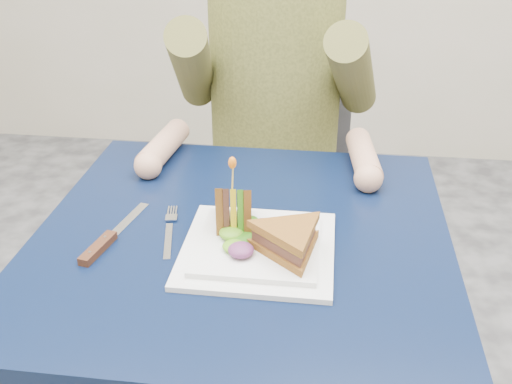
# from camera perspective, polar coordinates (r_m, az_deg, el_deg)

# --- Properties ---
(table) EXTENTS (0.75, 0.75, 0.73)m
(table) POSITION_cam_1_polar(r_m,az_deg,el_deg) (1.14, -1.30, -7.27)
(table) COLOR black
(table) RESTS_ON ground
(chair) EXTENTS (0.42, 0.40, 0.93)m
(chair) POSITION_cam_1_polar(r_m,az_deg,el_deg) (1.78, 2.00, 2.64)
(chair) COLOR #47474C
(chair) RESTS_ON ground
(diner) EXTENTS (0.54, 0.59, 0.74)m
(diner) POSITION_cam_1_polar(r_m,az_deg,el_deg) (1.54, 1.82, 13.41)
(diner) COLOR brown
(diner) RESTS_ON chair
(plate) EXTENTS (0.26, 0.26, 0.02)m
(plate) POSITION_cam_1_polar(r_m,az_deg,el_deg) (1.03, 0.20, -5.30)
(plate) COLOR white
(plate) RESTS_ON table
(sandwich_flat) EXTENTS (0.21, 0.21, 0.05)m
(sandwich_flat) POSITION_cam_1_polar(r_m,az_deg,el_deg) (0.99, 3.19, -4.57)
(sandwich_flat) COLOR brown
(sandwich_flat) RESTS_ON plate
(sandwich_upright) EXTENTS (0.09, 0.14, 0.14)m
(sandwich_upright) POSITION_cam_1_polar(r_m,az_deg,el_deg) (1.05, -2.18, -1.72)
(sandwich_upright) COLOR brown
(sandwich_upright) RESTS_ON plate
(fork) EXTENTS (0.05, 0.18, 0.01)m
(fork) POSITION_cam_1_polar(r_m,az_deg,el_deg) (1.10, -8.25, -3.84)
(fork) COLOR silver
(fork) RESTS_ON table
(knife) EXTENTS (0.06, 0.22, 0.02)m
(knife) POSITION_cam_1_polar(r_m,az_deg,el_deg) (1.09, -14.27, -4.68)
(knife) COLOR silver
(knife) RESTS_ON table
(toothpick) EXTENTS (0.01, 0.01, 0.06)m
(toothpick) POSITION_cam_1_polar(r_m,az_deg,el_deg) (1.02, -2.24, 1.38)
(toothpick) COLOR tan
(toothpick) RESTS_ON sandwich_upright
(toothpick_frill) EXTENTS (0.01, 0.01, 0.02)m
(toothpick_frill) POSITION_cam_1_polar(r_m,az_deg,el_deg) (1.01, -2.27, 2.80)
(toothpick_frill) COLOR orange
(toothpick_frill) RESTS_ON sandwich_upright
(lettuce_spill) EXTENTS (0.15, 0.13, 0.02)m
(lettuce_spill) POSITION_cam_1_polar(r_m,az_deg,el_deg) (1.03, 0.54, -4.04)
(lettuce_spill) COLOR #337A14
(lettuce_spill) RESTS_ON plate
(onion_ring) EXTENTS (0.04, 0.04, 0.02)m
(onion_ring) POSITION_cam_1_polar(r_m,az_deg,el_deg) (1.02, 1.07, -3.99)
(onion_ring) COLOR #9E4C7A
(onion_ring) RESTS_ON plate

